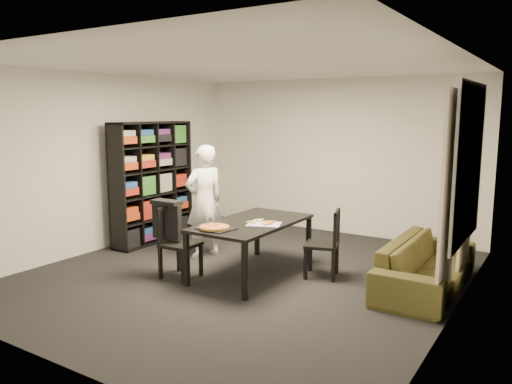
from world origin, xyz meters
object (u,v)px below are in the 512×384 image
Objects in this scene: chair_left at (175,237)px; chair_right at (328,239)px; person at (204,201)px; dining_table at (252,226)px; baking_tray at (216,229)px; pepperoni_pizza at (214,227)px; bookshelf at (152,182)px; sofa at (427,265)px.

chair_left is 1.04× the size of chair_right.
chair_right is 0.54× the size of person.
dining_table is 0.59m from baking_tray.
chair_right is 2.45× the size of pepperoni_pizza.
baking_tray is 0.03m from pepperoni_pizza.
chair_right is at bearing 45.56° from pepperoni_pizza.
person is (1.21, -0.23, -0.15)m from bookshelf.
person is at bearing 96.12° from sofa.
baking_tray reaches higher than dining_table.
dining_table is at bearing 76.80° from pepperoni_pizza.
dining_table is at bearing -79.87° from chair_right.
pepperoni_pizza is at bearing -103.20° from dining_table.
chair_right is (3.09, -0.14, -0.46)m from bookshelf.
chair_left reaches higher than pepperoni_pizza.
bookshelf is at bearing 151.70° from baking_tray.
chair_left is 2.23× the size of baking_tray.
dining_table is at bearing -55.01° from chair_left.
chair_left reaches higher than baking_tray.
chair_left is at bearing 178.74° from pepperoni_pizza.
chair_right is (1.63, 1.00, -0.02)m from chair_left.
person reaches higher than sofa.
pepperoni_pizza is at bearing -28.89° from bookshelf.
chair_left is at bearing 38.20° from person.
dining_table is (2.23, -0.56, -0.32)m from bookshelf.
dining_table is 1.93× the size of chair_right.
person is at bearing 13.35° from chair_left.
baking_tray is 0.20× the size of sofa.
dining_table is at bearing -14.18° from bookshelf.
chair_left is 0.67m from baking_tray.
dining_table is 0.85× the size of sofa.
pepperoni_pizza is 0.18× the size of sofa.
dining_table is 1.85× the size of chair_left.
chair_left is 1.91m from chair_right.
bookshelf reaches higher than pepperoni_pizza.
baking_tray is 2.49m from sofa.
chair_left is at bearing -179.33° from baking_tray.
bookshelf is 2.40m from pepperoni_pizza.
chair_right reaches higher than dining_table.
bookshelf is at bearing 50.15° from chair_left.
person is 4.56× the size of pepperoni_pizza.
chair_left reaches higher than chair_right.
sofa is (4.23, 0.10, -0.66)m from bookshelf.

